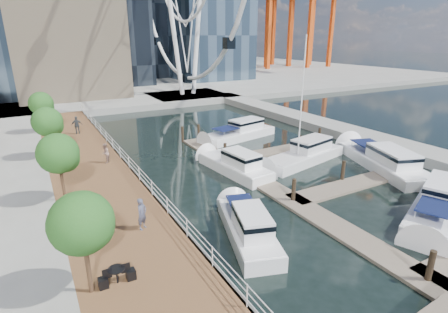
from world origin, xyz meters
name	(u,v)px	position (x,y,z in m)	size (l,w,h in m)	color
ground	(351,279)	(0.00, 0.00, 0.00)	(520.00, 520.00, 0.00)	black
boardwalk	(101,194)	(-9.00, 15.00, 0.50)	(6.00, 60.00, 1.00)	brown
seawall	(142,186)	(-6.00, 15.00, 0.50)	(0.25, 60.00, 1.00)	#595954
land_far	(74,76)	(0.00, 102.00, 0.50)	(200.00, 114.00, 1.00)	gray
breakwater	(338,130)	(20.00, 20.00, 0.50)	(4.00, 60.00, 1.00)	gray
pier	(188,97)	(14.00, 52.00, 0.50)	(14.00, 12.00, 1.00)	gray
railing	(139,174)	(-6.10, 15.00, 1.52)	(0.10, 60.00, 1.05)	white
floating_docks	(324,174)	(7.97, 9.98, 0.49)	(16.00, 34.00, 2.60)	#6D6051
port_cranes	(278,10)	(67.67, 95.67, 20.00)	(40.00, 52.00, 38.00)	#D84C14
street_trees	(58,154)	(-11.40, 14.00, 4.29)	(2.60, 42.60, 4.60)	#3F2B1C
yacht_foreground	(437,216)	(10.07, 1.71, 0.00)	(2.81, 10.50, 2.15)	white
pedestrian_near	(142,214)	(-7.95, 8.00, 1.93)	(0.68, 0.44, 1.86)	#45485C
pedestrian_mid	(105,153)	(-7.50, 20.27, 1.85)	(0.83, 0.65, 1.70)	#916F64
pedestrian_far	(77,125)	(-8.27, 31.61, 1.99)	(1.16, 0.48, 1.98)	#31373D
moored_yachts	(311,169)	(8.78, 12.36, 0.00)	(22.82, 33.52, 11.50)	silver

